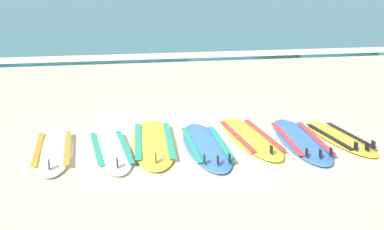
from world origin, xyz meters
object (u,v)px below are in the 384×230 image
Objects in this scene: surfboard_2 at (154,142)px; surfboard_3 at (206,145)px; surfboard_6 at (339,138)px; surfboard_1 at (111,150)px; surfboard_5 at (300,140)px; surfboard_0 at (53,150)px; surfboard_4 at (250,137)px.

surfboard_3 is (0.70, -0.31, 0.00)m from surfboard_2.
surfboard_3 is 2.02m from surfboard_6.
surfboard_1 is 1.33m from surfboard_3.
surfboard_1 is 2.74m from surfboard_5.
surfboard_1 and surfboard_6 have the same top height.
surfboard_1 is at bearing 177.42° from surfboard_5.
surfboard_0 is 1.14× the size of surfboard_6.
surfboard_2 and surfboard_5 have the same top height.
surfboard_2 is 1.43m from surfboard_4.
surfboard_2 is 0.76m from surfboard_3.
surfboard_6 is (0.61, -0.02, 0.00)m from surfboard_5.
surfboard_2 is at bearing 170.87° from surfboard_5.
surfboard_0 is 1.40m from surfboard_2.
surfboard_4 is at bearing 156.95° from surfboard_5.
surfboard_6 is (1.28, -0.31, 0.00)m from surfboard_4.
surfboard_0 and surfboard_6 have the same top height.
surfboard_0 and surfboard_2 have the same top height.
surfboard_3 is 0.98× the size of surfboard_5.
surfboard_1 is 0.66m from surfboard_2.
surfboard_1 is 0.84× the size of surfboard_2.
surfboard_2 is at bearing 19.00° from surfboard_1.
surfboard_3 is 0.78m from surfboard_4.
surfboard_5 is (2.11, -0.34, 0.00)m from surfboard_2.
surfboard_6 is at bearing -2.47° from surfboard_1.
surfboard_4 is at bearing 4.56° from surfboard_1.
surfboard_3 is at bearing -6.34° from surfboard_0.
surfboard_2 is at bearing 172.45° from surfboard_6.
surfboard_5 is at bearing -23.05° from surfboard_4.
surfboard_5 is at bearing -2.58° from surfboard_1.
surfboard_2 and surfboard_6 have the same top height.
surfboard_0 is at bearing 169.60° from surfboard_1.
surfboard_3 is 1.02× the size of surfboard_4.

